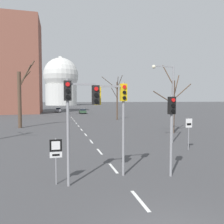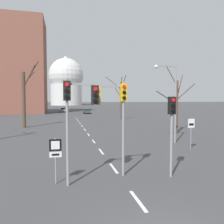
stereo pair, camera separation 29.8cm
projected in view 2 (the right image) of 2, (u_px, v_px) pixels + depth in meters
The scene contains 25 objects.
lane_stripe_0 at pixel (138, 201), 9.21m from camera, with size 0.16×2.00×0.01m, color silver.
lane_stripe_1 at pixel (114, 168), 13.59m from camera, with size 0.16×2.00×0.01m, color silver.
lane_stripe_2 at pixel (101, 151), 17.97m from camera, with size 0.16×2.00×0.01m, color silver.
lane_stripe_3 at pixel (94, 141), 22.36m from camera, with size 0.16×2.00×0.01m, color silver.
lane_stripe_4 at pixel (88, 135), 26.74m from camera, with size 0.16×2.00×0.01m, color silver.
lane_stripe_5 at pixel (85, 130), 31.12m from camera, with size 0.16×2.00×0.01m, color silver.
lane_stripe_6 at pixel (82, 126), 35.50m from camera, with size 0.16×2.00×0.01m, color silver.
lane_stripe_7 at pixel (80, 123), 39.88m from camera, with size 0.16×2.00×0.01m, color silver.
lane_stripe_8 at pixel (78, 121), 44.26m from camera, with size 0.16×2.00×0.01m, color silver.
lane_stripe_9 at pixel (77, 119), 48.64m from camera, with size 0.16×2.00×0.01m, color silver.
lane_stripe_10 at pixel (76, 117), 53.03m from camera, with size 0.16×2.00×0.01m, color silver.
traffic_signal_near_left at pixel (77, 105), 10.71m from camera, with size 1.73×0.34×5.28m.
traffic_signal_near_right at pixel (172, 120), 11.92m from camera, with size 0.36×0.34×4.53m.
traffic_signal_centre_tall at pixel (115, 105), 11.96m from camera, with size 1.84×0.34×5.25m.
route_sign_post at pixel (56, 153), 10.97m from camera, with size 0.60×0.08×2.34m.
speed_limit_sign at pixel (191, 129), 18.38m from camera, with size 0.60×0.08×2.72m.
street_lamp_right at pixel (171, 95), 21.21m from camera, with size 2.34×0.36×7.59m.
sedan_near_left at pixel (63, 109), 81.18m from camera, with size 1.77×4.23×1.53m.
sedan_near_right at pixel (87, 111), 67.36m from camera, with size 1.96×4.28×1.53m.
sedan_mid_centre at pixel (63, 110), 74.74m from camera, with size 1.91×4.39×1.66m.
bare_tree_left_near at pixel (25, 97), 33.28m from camera, with size 2.58×0.80×10.25m.
bare_tree_right_near at pixel (176, 103), 27.63m from camera, with size 5.44×1.54×8.74m.
bare_tree_right_far at pixel (121, 98), 46.33m from camera, with size 4.05×4.98×9.14m.
capitol_dome at pixel (66, 82), 170.93m from camera, with size 26.75×26.75×37.78m.
apartment_block_left at pixel (16, 67), 68.41m from camera, with size 18.00×14.00×29.38m, color brown.
Camera 2 is at (-3.06, -5.49, 4.26)m, focal length 35.00 mm.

